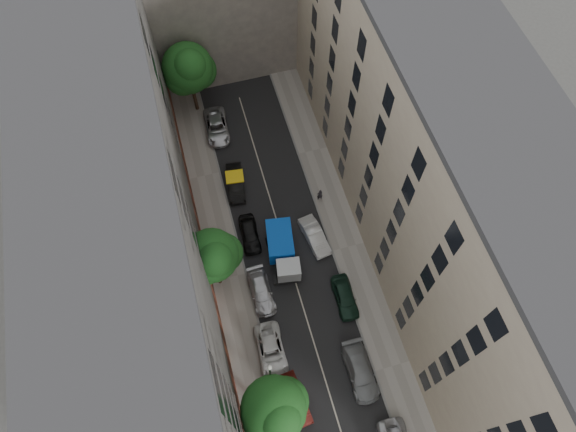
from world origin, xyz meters
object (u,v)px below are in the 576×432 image
object	(u,v)px
car_left_3	(261,292)
car_left_1	(295,399)
tree_far	(189,70)
pedestrian	(320,195)
tarp_truck	(282,250)
tree_mid	(213,257)
car_right_2	(345,297)
car_left_5	(236,183)
lamp_post	(270,374)
car_right_1	(360,372)
car_right_3	(315,236)
car_left_4	(250,234)
tree_near	(275,411)
car_left_2	(271,350)
car_left_6	(217,127)

from	to	relation	value
car_left_3	car_left_1	bearing A→B (deg)	-89.00
tree_far	pedestrian	bearing A→B (deg)	-56.93
tarp_truck	tree_mid	xyz separation A→B (m)	(-5.81, -0.99, 4.24)
car_right_2	car_left_5	bearing A→B (deg)	117.55
lamp_post	car_right_1	bearing A→B (deg)	-8.89
car_right_3	car_left_4	bearing A→B (deg)	152.81
car_right_2	tree_near	distance (m)	11.96
car_right_2	car_right_3	size ratio (longest dim) A/B	0.98
car_left_1	lamp_post	world-z (taller)	lamp_post
car_left_3	tree_near	world-z (taller)	tree_near
car_left_5	pedestrian	xyz separation A→B (m)	(7.31, -3.52, 0.19)
tarp_truck	tree_mid	bearing A→B (deg)	-161.35
tree_far	lamp_post	size ratio (longest dim) A/B	1.34
car_left_2	lamp_post	bearing A→B (deg)	-101.59
car_left_3	tree_far	bearing A→B (deg)	92.50
tree_near	pedestrian	bearing A→B (deg)	63.19
car_left_5	car_left_6	size ratio (longest dim) A/B	0.87
car_left_5	pedestrian	size ratio (longest dim) A/B	2.88
car_left_5	car_left_2	bearing A→B (deg)	-85.99
car_right_3	tree_far	distance (m)	19.84
tarp_truck	car_left_5	size ratio (longest dim) A/B	1.32
car_left_3	pedestrian	size ratio (longest dim) A/B	2.97
car_left_1	car_left_3	distance (m)	9.21
car_left_6	car_right_3	xyz separation A→B (m)	(5.95, -14.48, 0.00)
tree_mid	tree_far	bearing A→B (deg)	84.92
tree_far	tree_mid	bearing A→B (deg)	-95.08
car_left_6	tree_mid	world-z (taller)	tree_mid
car_left_1	tree_near	size ratio (longest dim) A/B	0.58
car_right_1	car_left_5	bearing A→B (deg)	106.67
car_left_5	tree_near	xyz separation A→B (m)	(-1.69, -21.33, 4.17)
tree_far	car_right_3	bearing A→B (deg)	-67.59
car_left_3	car_left_5	bearing A→B (deg)	87.19
car_left_4	tree_mid	bearing A→B (deg)	-130.68
car_left_6	tree_near	size ratio (longest dim) A/B	0.68
tree_mid	tree_far	size ratio (longest dim) A/B	0.94
tree_near	tree_mid	xyz separation A→B (m)	(-1.74, 12.10, 0.73)
car_left_3	car_right_2	size ratio (longest dim) A/B	1.08
car_right_3	pedestrian	bearing A→B (deg)	56.98
car_left_6	pedestrian	xyz separation A→B (m)	(7.65, -10.59, 0.21)
car_right_2	car_left_3	bearing A→B (deg)	162.72
car_right_1	pedestrian	bearing A→B (deg)	84.89
tree_far	car_left_2	bearing A→B (deg)	-88.05
car_left_4	car_right_2	size ratio (longest dim) A/B	0.97
car_left_2	car_left_3	distance (m)	5.08
tree_far	tree_near	bearing A→B (deg)	-90.00
tree_mid	pedestrian	distance (m)	13.05
car_left_1	lamp_post	distance (m)	4.02
car_left_1	car_right_1	world-z (taller)	car_right_1
tarp_truck	car_left_2	distance (m)	8.65
car_left_4	tree_far	size ratio (longest dim) A/B	0.47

